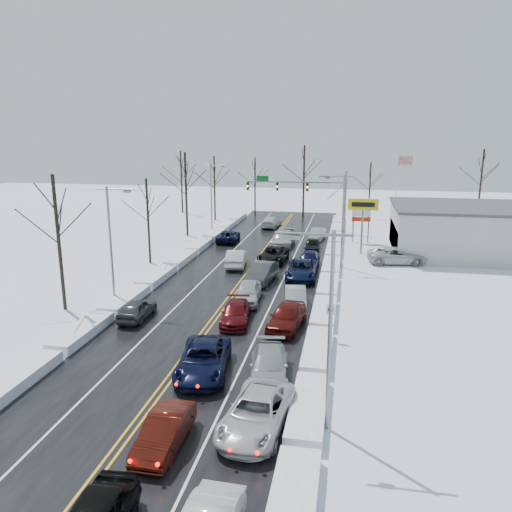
% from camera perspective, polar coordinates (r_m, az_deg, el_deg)
% --- Properties ---
extents(ground, '(160.00, 160.00, 0.00)m').
position_cam_1_polar(ground, '(41.10, -2.61, -4.27)').
color(ground, silver).
rests_on(ground, ground).
extents(road_surface, '(14.00, 84.00, 0.01)m').
position_cam_1_polar(road_surface, '(42.95, -2.00, -3.45)').
color(road_surface, black).
rests_on(road_surface, ground).
extents(snow_bank_left, '(1.64, 72.00, 0.63)m').
position_cam_1_polar(snow_bank_left, '(45.17, -11.46, -2.86)').
color(snow_bank_left, white).
rests_on(snow_bank_left, ground).
extents(snow_bank_right, '(1.64, 72.00, 0.63)m').
position_cam_1_polar(snow_bank_right, '(42.01, 8.19, -4.00)').
color(snow_bank_right, white).
rests_on(snow_bank_right, ground).
extents(traffic_signal_mast, '(13.28, 0.39, 8.00)m').
position_cam_1_polar(traffic_signal_mast, '(66.61, 5.83, 7.52)').
color(traffic_signal_mast, slate).
rests_on(traffic_signal_mast, ground).
extents(tires_plus_sign, '(3.20, 0.34, 6.00)m').
position_cam_1_polar(tires_plus_sign, '(54.56, 12.13, 5.36)').
color(tires_plus_sign, slate).
rests_on(tires_plus_sign, ground).
extents(used_vehicles_sign, '(2.20, 0.22, 4.65)m').
position_cam_1_polar(used_vehicles_sign, '(60.74, 11.94, 4.61)').
color(used_vehicles_sign, slate).
rests_on(used_vehicles_sign, ground).
extents(speed_limit_sign, '(0.55, 0.09, 2.35)m').
position_cam_1_polar(speed_limit_sign, '(32.01, 8.51, -6.70)').
color(speed_limit_sign, slate).
rests_on(speed_limit_sign, ground).
extents(flagpole, '(1.87, 1.20, 10.00)m').
position_cam_1_polar(flagpole, '(68.60, 15.88, 7.62)').
color(flagpole, silver).
rests_on(flagpole, ground).
extents(dealership_building, '(20.40, 12.40, 5.30)m').
position_cam_1_polar(dealership_building, '(58.81, 25.22, 2.63)').
color(dealership_building, beige).
rests_on(dealership_building, ground).
extents(streetlight_se, '(3.20, 0.25, 9.00)m').
position_cam_1_polar(streetlight_se, '(21.36, 7.98, -6.81)').
color(streetlight_se, slate).
rests_on(streetlight_se, ground).
extents(streetlight_ne, '(3.20, 0.25, 9.00)m').
position_cam_1_polar(streetlight_ne, '(48.57, 9.68, 4.82)').
color(streetlight_ne, slate).
rests_on(streetlight_ne, ground).
extents(streetlight_sw, '(3.20, 0.25, 9.00)m').
position_cam_1_polar(streetlight_sw, '(38.89, -16.08, 2.23)').
color(streetlight_sw, slate).
rests_on(streetlight_sw, ground).
extents(streetlight_nw, '(3.20, 0.25, 9.00)m').
position_cam_1_polar(streetlight_nw, '(64.80, -4.97, 7.21)').
color(streetlight_nw, slate).
rests_on(streetlight_nw, ground).
extents(tree_left_b, '(4.00, 4.00, 10.00)m').
position_cam_1_polar(tree_left_b, '(38.47, -21.86, 4.19)').
color(tree_left_b, '#2D231C').
rests_on(tree_left_b, ground).
extents(tree_left_c, '(3.40, 3.40, 8.50)m').
position_cam_1_polar(tree_left_c, '(50.44, -12.31, 5.76)').
color(tree_left_c, '#2D231C').
rests_on(tree_left_c, ground).
extents(tree_left_d, '(4.20, 4.20, 10.50)m').
position_cam_1_polar(tree_left_d, '(63.55, -8.05, 8.83)').
color(tree_left_d, '#2D231C').
rests_on(tree_left_d, ground).
extents(tree_left_e, '(3.80, 3.80, 9.50)m').
position_cam_1_polar(tree_left_e, '(74.93, -4.79, 9.13)').
color(tree_left_e, '#2D231C').
rests_on(tree_left_e, ground).
extents(tree_far_a, '(4.00, 4.00, 10.00)m').
position_cam_1_polar(tree_far_a, '(82.75, -8.56, 9.72)').
color(tree_far_a, '#2D231C').
rests_on(tree_far_a, ground).
extents(tree_far_b, '(3.60, 3.60, 9.00)m').
position_cam_1_polar(tree_far_b, '(80.67, -0.11, 9.27)').
color(tree_far_b, '#2D231C').
rests_on(tree_far_b, ground).
extents(tree_far_c, '(4.40, 4.40, 11.00)m').
position_cam_1_polar(tree_far_c, '(77.47, 5.52, 10.05)').
color(tree_far_c, '#2D231C').
rests_on(tree_far_c, ground).
extents(tree_far_d, '(3.40, 3.40, 8.50)m').
position_cam_1_polar(tree_far_d, '(78.83, 12.93, 8.56)').
color(tree_far_d, '#2D231C').
rests_on(tree_far_d, ground).
extents(tree_far_e, '(4.20, 4.20, 10.50)m').
position_cam_1_polar(tree_far_e, '(81.40, 24.42, 8.83)').
color(tree_far_e, '#2D231C').
rests_on(tree_far_e, ground).
extents(queued_car_1, '(1.52, 4.28, 1.41)m').
position_cam_1_polar(queued_car_1, '(22.77, -10.36, -20.60)').
color(queued_car_1, '#451009').
rests_on(queued_car_1, ground).
extents(queued_car_2, '(3.39, 6.01, 1.58)m').
position_cam_1_polar(queued_car_2, '(28.28, -5.99, -13.12)').
color(queued_car_2, black).
rests_on(queued_car_2, ground).
extents(queued_car_3, '(2.42, 4.83, 1.34)m').
position_cam_1_polar(queued_car_3, '(34.98, -2.34, -7.59)').
color(queued_car_3, '#4C0A0E').
rests_on(queued_car_3, ground).
extents(queued_car_4, '(2.23, 4.78, 1.58)m').
position_cam_1_polar(queued_car_4, '(38.98, -0.94, -5.29)').
color(queued_car_4, silver).
rests_on(queued_car_4, ground).
extents(queued_car_5, '(2.35, 5.25, 1.67)m').
position_cam_1_polar(queued_car_5, '(44.18, 0.69, -2.95)').
color(queued_car_5, '#3E4143').
rests_on(queued_car_5, ground).
extents(queued_car_6, '(2.82, 5.58, 1.51)m').
position_cam_1_polar(queued_car_6, '(50.94, 1.97, -0.67)').
color(queued_car_6, black).
rests_on(queued_car_6, ground).
extents(queued_car_7, '(2.50, 5.80, 1.67)m').
position_cam_1_polar(queued_car_7, '(58.42, 3.16, 1.22)').
color(queued_car_7, '#AFB2B8').
rests_on(queued_car_7, ground).
extents(queued_car_8, '(1.65, 4.03, 1.37)m').
position_cam_1_polar(queued_car_8, '(61.93, 3.50, 1.94)').
color(queued_car_8, black).
rests_on(queued_car_8, ground).
extents(queued_car_10, '(3.12, 5.79, 1.54)m').
position_cam_1_polar(queued_car_10, '(23.53, 0.07, -19.09)').
color(queued_car_10, silver).
rests_on(queued_car_10, ground).
extents(queued_car_11, '(2.65, 5.20, 1.45)m').
position_cam_1_polar(queued_car_11, '(27.61, 1.49, -13.75)').
color(queued_car_11, '#9A9DA2').
rests_on(queued_car_11, ground).
extents(queued_car_12, '(2.57, 5.13, 1.68)m').
position_cam_1_polar(queued_car_12, '(34.04, 3.50, -8.23)').
color(queued_car_12, '#4B0D0A').
rests_on(queued_car_12, ground).
extents(queued_car_13, '(2.14, 4.62, 1.47)m').
position_cam_1_polar(queued_car_13, '(38.08, 4.51, -5.80)').
color(queued_car_13, '#A1A5A9').
rests_on(queued_car_13, ground).
extents(queued_car_14, '(2.83, 5.81, 1.59)m').
position_cam_1_polar(queued_car_14, '(45.44, 5.21, -2.53)').
color(queued_car_14, black).
rests_on(queued_car_14, ground).
extents(queued_car_15, '(1.99, 4.78, 1.38)m').
position_cam_1_polar(queued_car_15, '(49.56, 6.09, -1.16)').
color(queued_car_15, black).
rests_on(queued_car_15, ground).
extents(queued_car_16, '(1.81, 4.02, 1.34)m').
position_cam_1_polar(queued_car_16, '(56.19, 6.44, 0.64)').
color(queued_car_16, black).
rests_on(queued_car_16, ground).
extents(queued_car_17, '(2.03, 4.43, 1.41)m').
position_cam_1_polar(queued_car_17, '(61.88, 6.98, 1.86)').
color(queued_car_17, '#989AA0').
rests_on(queued_car_17, ground).
extents(oncoming_car_0, '(2.38, 5.21, 1.66)m').
position_cam_1_polar(oncoming_car_0, '(49.32, -2.25, -1.16)').
color(oncoming_car_0, silver).
rests_on(oncoming_car_0, ground).
extents(oncoming_car_1, '(2.57, 5.12, 1.39)m').
position_cam_1_polar(oncoming_car_1, '(60.46, -3.16, 1.65)').
color(oncoming_car_1, black).
rests_on(oncoming_car_1, ground).
extents(oncoming_car_2, '(2.57, 5.31, 1.49)m').
position_cam_1_polar(oncoming_car_2, '(69.78, 1.74, 3.32)').
color(oncoming_car_2, silver).
rests_on(oncoming_car_2, ground).
extents(oncoming_car_3, '(1.72, 4.20, 1.43)m').
position_cam_1_polar(oncoming_car_3, '(36.65, -13.39, -6.96)').
color(oncoming_car_3, '#3B3D3F').
rests_on(oncoming_car_3, ground).
extents(parked_car_0, '(6.19, 3.49, 1.63)m').
position_cam_1_polar(parked_car_0, '(52.27, 15.79, -0.82)').
color(parked_car_0, silver).
rests_on(parked_car_0, ground).
extents(parked_car_1, '(2.51, 5.76, 1.65)m').
position_cam_1_polar(parked_car_1, '(57.33, 18.19, 0.29)').
color(parked_car_1, '#414446').
rests_on(parked_car_1, ground).
extents(parked_car_2, '(1.69, 4.14, 1.41)m').
position_cam_1_polar(parked_car_2, '(60.32, 16.18, 1.09)').
color(parked_car_2, black).
rests_on(parked_car_2, ground).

